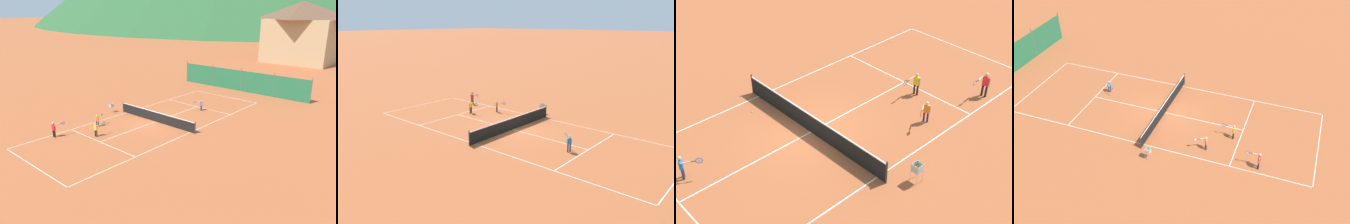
% 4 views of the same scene
% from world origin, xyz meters
% --- Properties ---
extents(ground_plane, '(600.00, 600.00, 0.00)m').
position_xyz_m(ground_plane, '(0.00, 0.00, 0.00)').
color(ground_plane, '#A8542D').
extents(court_line_markings, '(8.25, 23.85, 0.01)m').
position_xyz_m(court_line_markings, '(0.00, 0.00, 0.00)').
color(court_line_markings, white).
rests_on(court_line_markings, ground).
extents(tennis_net, '(9.18, 0.08, 1.06)m').
position_xyz_m(tennis_net, '(0.00, 0.00, 0.50)').
color(tennis_net, '#2D2D2D').
rests_on(tennis_net, ground).
extents(player_near_baseline, '(0.46, 0.96, 1.10)m').
position_xyz_m(player_near_baseline, '(-3.02, -4.32, 0.65)').
color(player_near_baseline, '#23284C').
rests_on(player_near_baseline, ground).
extents(player_near_service, '(0.74, 0.80, 1.09)m').
position_xyz_m(player_near_service, '(1.07, 5.56, 0.64)').
color(player_near_service, '#23284C').
rests_on(player_near_service, ground).
extents(player_far_service, '(0.45, 1.09, 1.31)m').
position_xyz_m(player_far_service, '(-3.58, -8.21, 0.76)').
color(player_far_service, black).
rests_on(player_far_service, ground).
extents(player_far_baseline, '(0.41, 1.02, 1.20)m').
position_xyz_m(player_far_baseline, '(-1.15, -5.85, 0.70)').
color(player_far_baseline, black).
rests_on(player_far_baseline, ground).
extents(tennis_ball_by_net_left, '(0.07, 0.07, 0.07)m').
position_xyz_m(tennis_ball_by_net_left, '(3.97, -7.55, 0.03)').
color(tennis_ball_by_net_left, '#CCE033').
rests_on(tennis_ball_by_net_left, ground).
extents(tennis_ball_alley_left, '(0.07, 0.07, 0.07)m').
position_xyz_m(tennis_ball_alley_left, '(3.78, -9.48, 0.03)').
color(tennis_ball_alley_left, '#CCE033').
rests_on(tennis_ball_alley_left, ground).
extents(tennis_ball_service_box, '(0.07, 0.07, 0.07)m').
position_xyz_m(tennis_ball_service_box, '(-0.91, -5.47, 0.03)').
color(tennis_ball_service_box, '#CCE033').
rests_on(tennis_ball_service_box, ground).
extents(tennis_ball_by_net_right, '(0.07, 0.07, 0.07)m').
position_xyz_m(tennis_ball_by_net_right, '(3.15, 1.05, 0.03)').
color(tennis_ball_by_net_right, '#CCE033').
rests_on(tennis_ball_by_net_right, ground).
extents(ball_hopper, '(0.36, 0.36, 0.89)m').
position_xyz_m(ball_hopper, '(-5.29, -0.93, 0.66)').
color(ball_hopper, '#B7B7BC').
rests_on(ball_hopper, ground).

